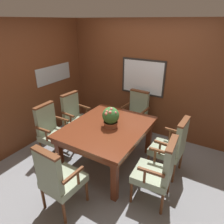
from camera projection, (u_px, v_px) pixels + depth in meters
name	position (u px, v px, depth m)	size (l,w,h in m)	color
ground_plane	(109.00, 166.00, 3.61)	(14.00, 14.00, 0.00)	gray
wall_back	(146.00, 80.00, 4.31)	(7.20, 0.08, 2.45)	brown
wall_left	(29.00, 85.00, 3.95)	(0.08, 7.20, 2.45)	brown
dining_table	(108.00, 131.00, 3.42)	(1.25, 1.53, 0.77)	maroon
chair_left_near	(52.00, 130.00, 3.70)	(0.51, 0.53, 1.03)	brown
chair_right_far	(172.00, 145.00, 3.25)	(0.52, 0.53, 1.03)	brown
chair_left_far	(75.00, 116.00, 4.24)	(0.54, 0.55, 1.03)	brown
chair_head_near	(58.00, 178.00, 2.58)	(0.54, 0.53, 1.03)	brown
chair_right_near	(158.00, 170.00, 2.71)	(0.53, 0.54, 1.03)	brown
chair_head_far	(136.00, 113.00, 4.37)	(0.54, 0.53, 1.03)	brown
potted_plant	(111.00, 117.00, 3.30)	(0.30, 0.28, 0.36)	#9E5638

